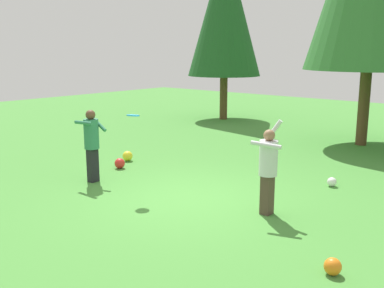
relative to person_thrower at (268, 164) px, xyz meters
The scene contains 9 objects.
ground_plane 2.04m from the person_thrower, behind, with size 40.00×40.00×0.00m, color #478C38.
person_thrower is the anchor object (origin of this frame).
person_catcher 4.28m from the person_thrower, 169.21° to the right, with size 0.59×0.49×1.69m.
frisbee 2.99m from the person_thrower, 164.36° to the right, with size 0.33×0.33×0.05m.
ball_white 2.60m from the person_thrower, 85.07° to the left, with size 0.21×0.21×0.21m, color white.
ball_yellow 5.27m from the person_thrower, 168.41° to the left, with size 0.28×0.28×0.28m, color yellow.
ball_red 4.73m from the person_thrower, behind, with size 0.27×0.27×0.27m, color red.
ball_orange 2.55m from the person_thrower, 36.90° to the right, with size 0.24×0.24×0.24m, color orange.
tree_far_left 12.39m from the person_thrower, 130.60° to the left, with size 3.14×3.14×7.49m.
Camera 1 is at (5.94, -6.74, 3.03)m, focal length 42.13 mm.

